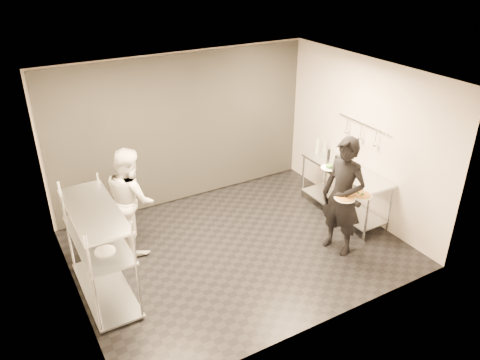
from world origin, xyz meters
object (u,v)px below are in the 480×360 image
waiter (343,197)px  pizza_plate_near (345,197)px  bottle_green (317,146)px  salad_plate (329,167)px  bottle_dark (329,154)px  bottle_clear (324,146)px  pass_rack (99,247)px  pos_monitor (339,163)px  prep_counter (345,183)px  pizza_plate_far (362,195)px  chef (131,199)px

waiter → pizza_plate_near: (-0.10, -0.15, 0.09)m
waiter → bottle_green: size_ratio=7.39×
salad_plate → bottle_dark: bearing=49.8°
bottle_clear → bottle_dark: bottle_clear is taller
pizza_plate_near → salad_plate: salad_plate is taller
waiter → bottle_dark: bearing=132.7°
pass_rack → bottle_clear: size_ratio=7.84×
pos_monitor → prep_counter: bearing=-9.7°
pizza_plate_far → pos_monitor: (0.48, 1.09, -0.02)m
waiter → bottle_clear: bearing=133.5°
pass_rack → pos_monitor: pass_rack is taller
pizza_plate_far → pass_rack: bearing=164.7°
bottle_green → pos_monitor: bearing=-97.5°
chef → pizza_plate_far: size_ratio=5.82×
pass_rack → pizza_plate_far: (3.73, -1.02, 0.28)m
pizza_plate_near → pos_monitor: size_ratio=1.19×
bottle_dark → bottle_clear: bearing=63.1°
bottle_clear → pizza_plate_near: bearing=-120.4°
bottle_green → chef: bearing=178.1°
prep_counter → bottle_green: bottle_green is taller
salad_plate → pos_monitor: size_ratio=0.94×
prep_counter → chef: size_ratio=1.05×
waiter → bottle_dark: waiter is taller
chef → bottle_dark: size_ratio=9.08×
pass_rack → pizza_plate_far: 3.87m
pass_rack → waiter: 3.64m
chef → pizza_plate_near: size_ratio=5.20×
pizza_plate_near → pos_monitor: pos_monitor is taller
chef → pizza_plate_near: bearing=-127.5°
prep_counter → pizza_plate_near: 1.37m
salad_plate → bottle_clear: (0.97, 1.28, -0.32)m
pos_monitor → bottle_dark: 0.41m
pizza_plate_near → pizza_plate_far: pizza_plate_near is taller
prep_counter → bottle_clear: (0.15, 0.80, 0.40)m
pos_monitor → pizza_plate_near: bearing=-109.5°
bottle_green → pass_rack: bearing=-169.4°
pizza_plate_near → bottle_dark: 1.66m
pos_monitor → bottle_clear: bottle_clear is taller
prep_counter → salad_plate: (-0.82, -0.48, 0.72)m
waiter → bottle_clear: size_ratio=9.39×
bottle_clear → bottle_dark: bearing=-116.9°
waiter → pos_monitor: size_ratio=6.89×
waiter → pizza_plate_near: bearing=-50.1°
pass_rack → bottle_dark: size_ratio=8.48×
salad_plate → bottle_dark: size_ratio=1.38×
chef → pizza_plate_near: (2.70, -1.87, 0.19)m
bottle_clear → prep_counter: bearing=-100.6°
bottle_green → bottle_clear: 0.17m
pizza_plate_far → bottle_clear: bearing=67.6°
pass_rack → salad_plate: 3.59m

